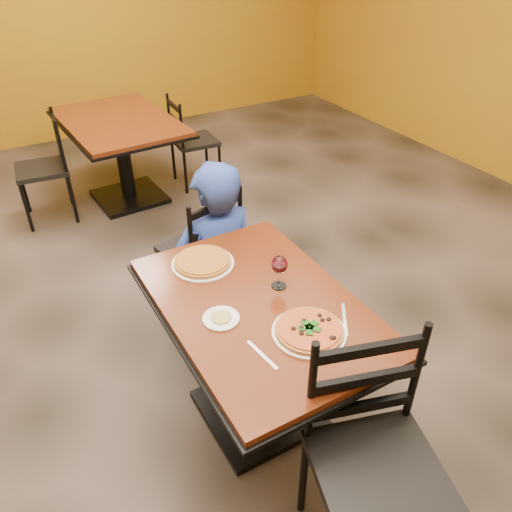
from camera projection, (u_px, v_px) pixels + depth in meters
floor at (217, 352)px, 3.02m from camera, size 7.00×8.00×0.01m
table_main at (259, 334)px, 2.35m from camera, size 0.83×1.23×0.75m
table_second at (121, 141)px, 4.33m from camera, size 0.94×1.34×0.75m
chair_main_near at (379, 474)px, 1.82m from camera, size 0.57×0.57×1.01m
chair_main_far at (199, 250)px, 3.13m from camera, size 0.49×0.49×0.90m
chair_second_left at (42, 170)px, 4.12m from camera, size 0.44×0.44×0.89m
chair_second_right at (195, 141)px, 4.69m from camera, size 0.40×0.40×0.84m
diner at (215, 247)px, 2.99m from camera, size 0.57×0.38×1.09m
plate_main at (309, 333)px, 2.07m from camera, size 0.31×0.31×0.01m
pizza_main at (309, 330)px, 2.06m from camera, size 0.28×0.28×0.02m
plate_far at (203, 264)px, 2.48m from camera, size 0.31×0.31×0.01m
pizza_far at (203, 261)px, 2.47m from camera, size 0.28×0.28×0.02m
side_plate at (221, 319)px, 2.14m from camera, size 0.16×0.16×0.01m
dip at (221, 317)px, 2.14m from camera, size 0.09×0.09×0.01m
wine_glass at (279, 271)px, 2.29m from camera, size 0.08×0.08×0.18m
fork at (262, 355)px, 1.97m from camera, size 0.04×0.19×0.00m
knife at (345, 319)px, 2.14m from camera, size 0.13×0.18×0.00m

